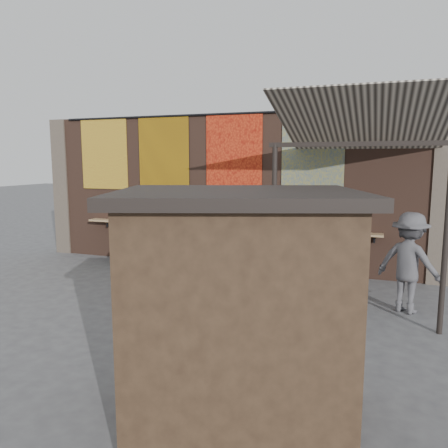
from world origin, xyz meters
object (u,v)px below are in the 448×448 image
(scooter_stool_7, at_px, (287,262))
(diner_left, at_px, (139,238))
(scooter_stool_5, at_px, (236,258))
(market_stall, at_px, (237,314))
(scooter_stool_1, at_px, (147,252))
(shopper_navy, at_px, (328,260))
(scooter_stool_4, at_px, (211,255))
(scooter_stool_0, at_px, (126,249))
(scooter_stool_3, at_px, (190,253))
(scooter_stool_6, at_px, (263,260))
(scooter_stool_2, at_px, (168,251))
(shopper_grey, at_px, (409,263))
(shopper_tan, at_px, (256,248))
(shelf_box, at_px, (279,224))
(diner_right, at_px, (141,235))

(scooter_stool_7, relative_size, diner_left, 0.51)
(diner_left, bearing_deg, scooter_stool_7, 1.88)
(scooter_stool_5, xyz_separation_m, diner_left, (-2.62, -0.27, 0.40))
(diner_left, xyz_separation_m, market_stall, (4.62, -5.73, 0.42))
(scooter_stool_1, bearing_deg, shopper_navy, -15.72)
(scooter_stool_4, distance_m, diner_left, 2.01)
(diner_left, bearing_deg, scooter_stool_0, 155.35)
(scooter_stool_3, xyz_separation_m, shopper_navy, (3.68, -1.40, 0.42))
(scooter_stool_3, bearing_deg, scooter_stool_5, 0.01)
(scooter_stool_4, height_order, scooter_stool_5, scooter_stool_4)
(scooter_stool_0, xyz_separation_m, diner_left, (0.56, -0.24, 0.39))
(shopper_navy, relative_size, market_stall, 0.69)
(scooter_stool_6, xyz_separation_m, diner_left, (-3.33, -0.30, 0.40))
(scooter_stool_2, height_order, shopper_navy, shopper_navy)
(scooter_stool_1, height_order, shopper_grey, shopper_grey)
(scooter_stool_2, height_order, scooter_stool_4, scooter_stool_2)
(diner_left, relative_size, shopper_tan, 0.85)
(scooter_stool_0, height_order, scooter_stool_2, scooter_stool_2)
(scooter_stool_4, bearing_deg, scooter_stool_2, 177.00)
(shelf_box, height_order, scooter_stool_4, shelf_box)
(scooter_stool_0, relative_size, scooter_stool_7, 1.04)
(scooter_stool_4, xyz_separation_m, market_stall, (2.66, -5.95, 0.79))
(scooter_stool_0, bearing_deg, diner_right, -27.64)
(scooter_stool_1, distance_m, scooter_stool_7, 3.86)
(shopper_tan, height_order, market_stall, market_stall)
(scooter_stool_5, xyz_separation_m, shopper_tan, (0.86, -1.19, 0.53))
(scooter_stool_3, height_order, shopper_grey, shopper_grey)
(scooter_stool_2, bearing_deg, diner_right, -142.08)
(shelf_box, relative_size, shopper_navy, 0.35)
(shelf_box, relative_size, scooter_stool_1, 0.80)
(scooter_stool_1, relative_size, scooter_stool_7, 0.92)
(scooter_stool_5, distance_m, scooter_stool_7, 1.32)
(scooter_stool_2, bearing_deg, market_stall, -56.90)
(scooter_stool_4, bearing_deg, diner_right, -168.82)
(scooter_stool_0, height_order, diner_left, diner_left)
(shelf_box, xyz_separation_m, scooter_stool_1, (-3.57, -0.29, -0.90))
(scooter_stool_2, xyz_separation_m, scooter_stool_5, (1.93, -0.02, -0.04))
(scooter_stool_1, bearing_deg, scooter_stool_5, 0.12)
(scooter_stool_3, bearing_deg, shelf_box, 7.13)
(scooter_stool_3, relative_size, scooter_stool_5, 1.07)
(scooter_stool_1, distance_m, diner_right, 0.66)
(scooter_stool_0, relative_size, scooter_stool_3, 0.96)
(scooter_stool_0, height_order, shopper_navy, shopper_navy)
(scooter_stool_5, relative_size, scooter_stool_7, 1.01)
(scooter_stool_2, distance_m, scooter_stool_3, 0.68)
(scooter_stool_1, xyz_separation_m, market_stall, (4.54, -5.99, 0.85))
(scooter_stool_5, relative_size, market_stall, 0.33)
(shopper_navy, distance_m, shopper_grey, 1.53)
(scooter_stool_2, relative_size, shopper_grey, 0.46)
(scooter_stool_1, xyz_separation_m, scooter_stool_5, (2.54, 0.01, 0.03))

